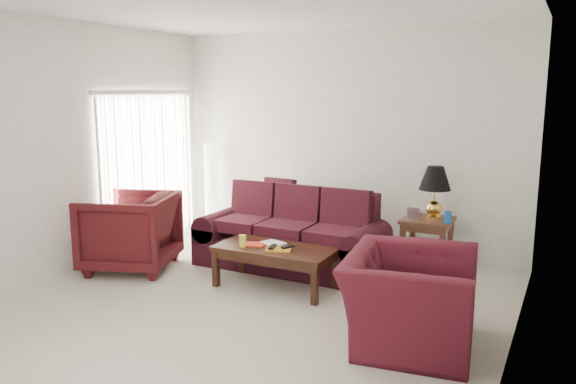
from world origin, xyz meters
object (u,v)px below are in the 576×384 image
object	(u,v)px
end_table	(427,244)
coffee_table	(275,267)
armchair_right	(409,299)
sofa	(290,231)
floor_lamp	(211,189)
armchair_left	(130,232)

from	to	relation	value
end_table	coffee_table	world-z (taller)	end_table
armchair_right	coffee_table	world-z (taller)	armchair_right
sofa	end_table	distance (m)	1.69
floor_lamp	sofa	bearing A→B (deg)	-26.66
end_table	coffee_table	xyz separation A→B (m)	(-1.34, -1.45, -0.08)
sofa	end_table	xyz separation A→B (m)	(1.51, 0.75, -0.16)
floor_lamp	armchair_left	world-z (taller)	floor_lamp
floor_lamp	armchair_left	xyz separation A→B (m)	(0.09, -1.86, -0.23)
sofa	end_table	size ratio (longest dim) A/B	3.65
sofa	armchair_right	world-z (taller)	sofa
armchair_left	coffee_table	size ratio (longest dim) A/B	0.78
sofa	floor_lamp	distance (m)	2.05
sofa	end_table	world-z (taller)	sofa
sofa	armchair_right	size ratio (longest dim) A/B	1.89
armchair_left	coffee_table	world-z (taller)	armchair_left
armchair_right	armchair_left	bearing A→B (deg)	75.33
end_table	coffee_table	size ratio (longest dim) A/B	0.48
sofa	armchair_left	world-z (taller)	same
armchair_right	coffee_table	bearing A→B (deg)	60.41
coffee_table	floor_lamp	bearing A→B (deg)	151.42
armchair_left	armchair_right	distance (m)	3.64
floor_lamp	armchair_right	xyz separation A→B (m)	(3.70, -2.30, -0.31)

